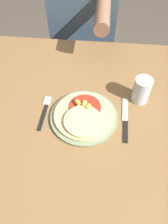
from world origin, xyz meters
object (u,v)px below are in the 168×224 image
fork (45,110)px  knife (125,120)px  drinking_glass (142,90)px  person_diner (84,21)px  dining_table (92,125)px  plate (84,117)px  pizza (84,116)px

fork → knife: (0.33, -0.02, -0.00)m
drinking_glass → person_diner: 0.68m
dining_table → plate: plate is taller
dining_table → fork: 0.22m
dining_table → drinking_glass: drinking_glass is taller
knife → drinking_glass: bearing=62.5°
plate → fork: bearing=172.6°
knife → person_diner: person_diner is taller
knife → dining_table: bearing=170.1°
plate → dining_table: bearing=40.7°
drinking_glass → person_diner: person_diner is taller
dining_table → pizza: size_ratio=5.33×
fork → drinking_glass: size_ratio=1.53×
drinking_glass → person_diner: (-0.30, 0.60, -0.06)m
knife → drinking_glass: drinking_glass is taller
dining_table → plate: bearing=-139.3°
fork → drinking_glass: 0.41m
plate → pizza: size_ratio=1.13×
dining_table → drinking_glass: 0.26m
fork → knife: size_ratio=0.80×
knife → person_diner: 0.76m
drinking_glass → fork: bearing=-165.7°
pizza → knife: pizza is taller
fork → person_diner: (0.10, 0.70, -0.01)m
dining_table → person_diner: size_ratio=1.03×
person_diner → drinking_glass: bearing=-63.7°
person_diner → pizza: bearing=-84.5°
fork → person_diner: 0.71m
drinking_glass → knife: bearing=-117.5°
plate → fork: 0.17m
plate → person_diner: person_diner is taller
pizza → fork: bearing=170.7°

